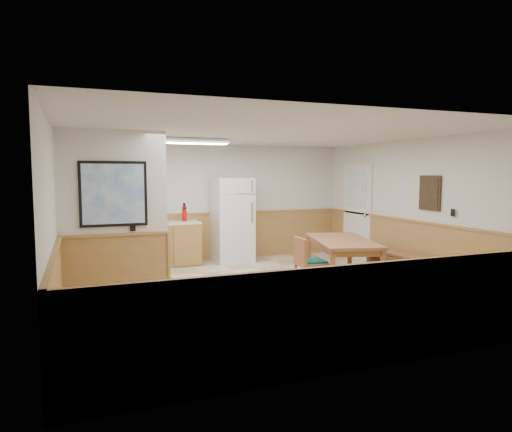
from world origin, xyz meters
name	(u,v)px	position (x,y,z in m)	size (l,w,h in m)	color
ground	(265,292)	(0.00, 0.00, 0.00)	(6.00, 6.00, 0.00)	beige
ceiling	(265,133)	(0.00, 0.00, 2.50)	(6.00, 6.00, 0.02)	silver
back_wall	(213,203)	(0.00, 3.00, 1.25)	(6.00, 0.02, 2.50)	silver
right_wall	(419,209)	(3.00, 0.00, 1.25)	(0.02, 6.00, 2.50)	silver
left_wall	(56,221)	(-3.00, 0.00, 1.25)	(0.02, 6.00, 2.50)	silver
wainscot_back	(213,237)	(0.00, 2.98, 0.50)	(6.00, 0.04, 1.00)	#B37C47
wainscot_right	(416,250)	(2.98, 0.00, 0.50)	(0.04, 6.00, 1.00)	#B37C47
wainscot_left	(60,277)	(-2.98, 0.00, 0.50)	(0.04, 6.00, 1.00)	#B37C47
partition_wall	(114,219)	(-2.25, 0.19, 1.23)	(1.50, 0.20, 2.50)	silver
kitchen_counter	(160,244)	(-1.21, 2.68, 0.46)	(2.20, 0.61, 1.00)	olive
exterior_door	(357,212)	(2.96, 1.90, 1.05)	(0.07, 1.02, 2.15)	white
kitchen_window	(111,190)	(-2.10, 2.98, 1.55)	(0.80, 0.04, 1.00)	white
wall_painting	(430,193)	(2.97, -0.30, 1.55)	(0.04, 0.50, 0.60)	#362615
fluorescent_fixture	(194,141)	(-0.80, 1.30, 2.45)	(1.20, 0.30, 0.09)	white
refrigerator	(232,220)	(0.33, 2.63, 0.90)	(0.82, 0.73, 1.79)	white
dining_table	(342,245)	(1.51, 0.15, 0.66)	(1.38, 2.02, 0.75)	#A26B3B
dining_bench	(397,258)	(2.68, 0.16, 0.34)	(0.35, 1.48, 0.45)	#A26B3B
dining_chair	(307,259)	(0.71, -0.06, 0.49)	(0.66, 0.49, 0.85)	#A26B3B
fire_extinguisher	(184,213)	(-0.70, 2.65, 1.07)	(0.11, 0.11, 0.38)	#BF0A0D
soap_bottle	(108,218)	(-2.19, 2.72, 1.01)	(0.07, 0.07, 0.22)	#198D3A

